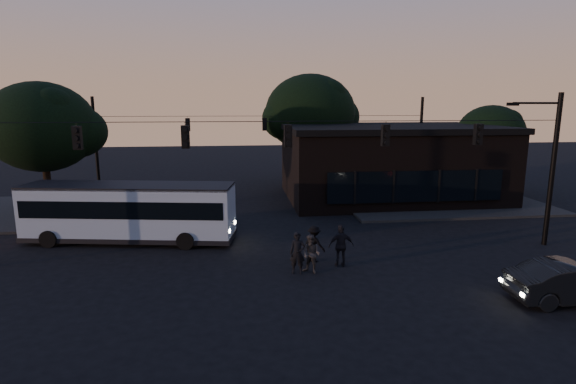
{
  "coord_description": "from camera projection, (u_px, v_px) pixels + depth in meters",
  "views": [
    {
      "loc": [
        -2.35,
        -16.0,
        6.99
      ],
      "look_at": [
        0.0,
        4.0,
        3.0
      ],
      "focal_mm": 28.0,
      "sensor_mm": 36.0,
      "label": 1
    }
  ],
  "objects": [
    {
      "name": "ground",
      "position": [
        300.0,
        289.0,
        17.22
      ],
      "size": [
        120.0,
        120.0,
        0.0
      ],
      "primitive_type": "plane",
      "color": "black",
      "rests_on": "ground"
    },
    {
      "name": "sidewalk_far_right",
      "position": [
        438.0,
        201.0,
        32.22
      ],
      "size": [
        14.0,
        10.0,
        0.15
      ],
      "primitive_type": "cube",
      "color": "black",
      "rests_on": "ground"
    },
    {
      "name": "sidewalk_far_left",
      "position": [
        57.0,
        211.0,
        29.24
      ],
      "size": [
        14.0,
        10.0,
        0.15
      ],
      "primitive_type": "cube",
      "color": "black",
      "rests_on": "ground"
    },
    {
      "name": "building",
      "position": [
        390.0,
        162.0,
        33.28
      ],
      "size": [
        15.4,
        10.41,
        5.4
      ],
      "color": "black",
      "rests_on": "ground"
    },
    {
      "name": "tree_behind",
      "position": [
        310.0,
        113.0,
        37.91
      ],
      "size": [
        7.6,
        7.6,
        9.43
      ],
      "color": "black",
      "rests_on": "ground"
    },
    {
      "name": "tree_right",
      "position": [
        491.0,
        133.0,
        35.91
      ],
      "size": [
        5.2,
        5.2,
        6.86
      ],
      "color": "black",
      "rests_on": "ground"
    },
    {
      "name": "tree_left",
      "position": [
        42.0,
        127.0,
        27.2
      ],
      "size": [
        6.4,
        6.4,
        8.3
      ],
      "color": "black",
      "rests_on": "ground"
    },
    {
      "name": "signal_rig_near",
      "position": [
        288.0,
        161.0,
        20.25
      ],
      "size": [
        26.24,
        0.3,
        7.5
      ],
      "color": "black",
      "rests_on": "ground"
    },
    {
      "name": "signal_rig_far",
      "position": [
        265.0,
        139.0,
        35.89
      ],
      "size": [
        26.24,
        0.3,
        7.5
      ],
      "color": "black",
      "rests_on": "ground"
    },
    {
      "name": "bus",
      "position": [
        129.0,
        210.0,
        22.82
      ],
      "size": [
        10.85,
        4.13,
        2.98
      ],
      "rotation": [
        0.0,
        0.0,
        -0.16
      ],
      "color": "#91A5B9",
      "rests_on": "ground"
    },
    {
      "name": "car",
      "position": [
        573.0,
        282.0,
        15.94
      ],
      "size": [
        4.52,
        1.68,
        1.48
      ],
      "primitive_type": "imported",
      "rotation": [
        0.0,
        0.0,
        1.55
      ],
      "color": "black",
      "rests_on": "ground"
    },
    {
      "name": "pedestrian_a",
      "position": [
        298.0,
        253.0,
        18.62
      ],
      "size": [
        0.73,
        0.56,
        1.78
      ],
      "primitive_type": "imported",
      "rotation": [
        0.0,
        0.0,
        -0.23
      ],
      "color": "black",
      "rests_on": "ground"
    },
    {
      "name": "pedestrian_b",
      "position": [
        311.0,
        254.0,
        18.68
      ],
      "size": [
        1.01,
        0.98,
        1.64
      ],
      "primitive_type": "imported",
      "rotation": [
        0.0,
        0.0,
        -0.64
      ],
      "color": "#302D2C",
      "rests_on": "ground"
    },
    {
      "name": "pedestrian_c",
      "position": [
        341.0,
        246.0,
        19.42
      ],
      "size": [
        1.1,
        0.46,
        1.88
      ],
      "primitive_type": "imported",
      "rotation": [
        0.0,
        0.0,
        3.14
      ],
      "color": "black",
      "rests_on": "ground"
    },
    {
      "name": "pedestrian_d",
      "position": [
        314.0,
        244.0,
        20.04
      ],
      "size": [
        1.2,
        1.18,
        1.65
      ],
      "primitive_type": "imported",
      "rotation": [
        0.0,
        0.0,
        2.39
      ],
      "color": "black",
      "rests_on": "ground"
    }
  ]
}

